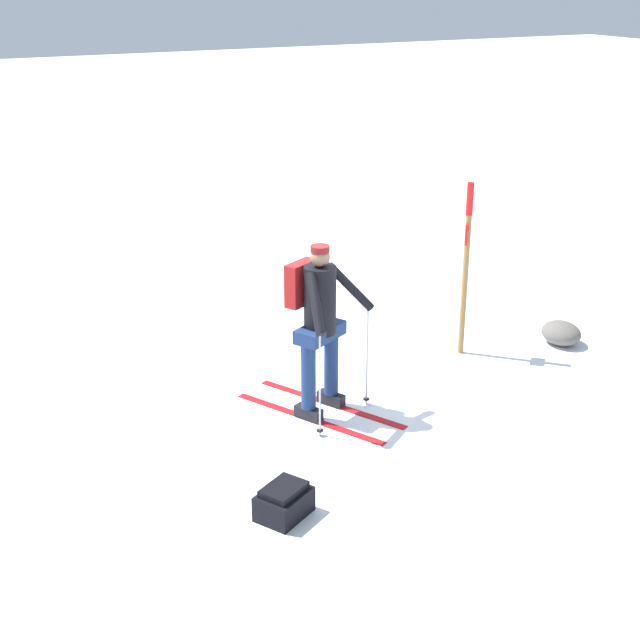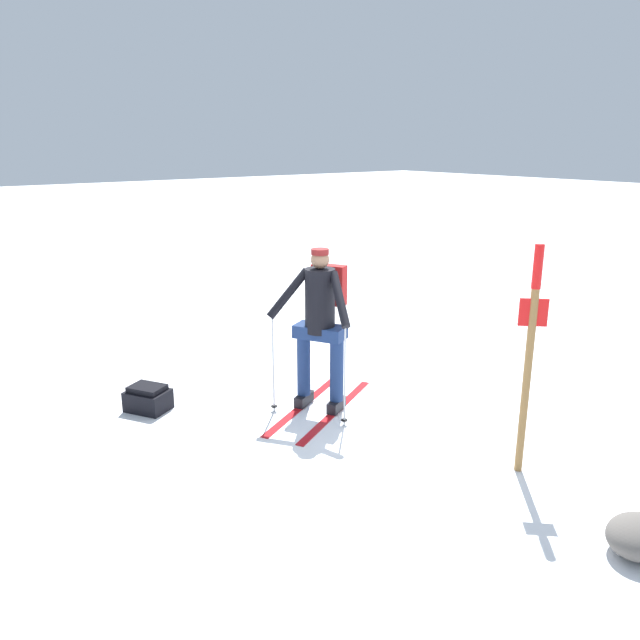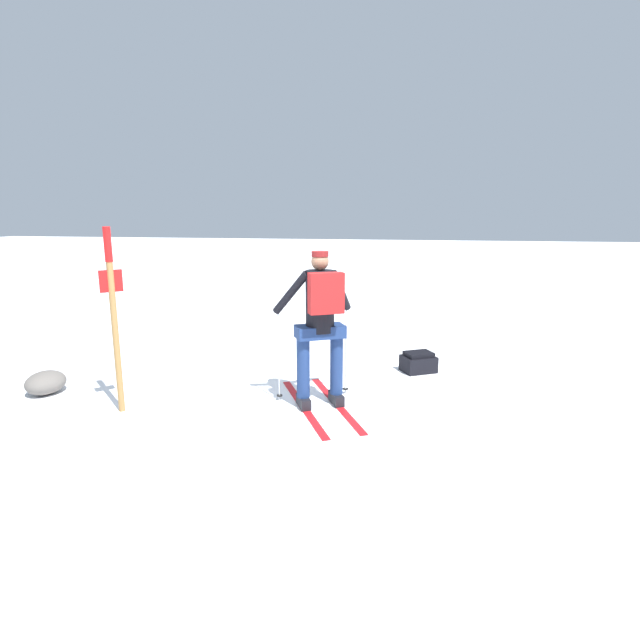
# 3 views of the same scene
# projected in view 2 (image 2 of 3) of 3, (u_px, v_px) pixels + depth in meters

# --- Properties ---
(ground_plane) EXTENTS (80.00, 80.00, 0.00)m
(ground_plane) POSITION_uv_depth(u_px,v_px,m) (375.00, 412.00, 6.87)
(ground_plane) COLOR white
(skier) EXTENTS (1.84, 1.29, 1.80)m
(skier) POSITION_uv_depth(u_px,v_px,m) (321.00, 319.00, 6.72)
(skier) COLOR red
(skier) RESTS_ON ground_plane
(dropped_backpack) EXTENTS (0.52, 0.56, 0.29)m
(dropped_backpack) POSITION_uv_depth(u_px,v_px,m) (148.00, 399.00, 6.90)
(dropped_backpack) COLOR black
(dropped_backpack) RESTS_ON ground_plane
(trail_marker) EXTENTS (0.19, 0.18, 2.07)m
(trail_marker) POSITION_uv_depth(u_px,v_px,m) (530.00, 342.00, 5.34)
(trail_marker) COLOR olive
(trail_marker) RESTS_ON ground_plane
(rock_boulder) EXTENTS (0.52, 0.44, 0.28)m
(rock_boulder) POSITION_uv_depth(u_px,v_px,m) (640.00, 536.00, 4.49)
(rock_boulder) COLOR #5B5651
(rock_boulder) RESTS_ON ground_plane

